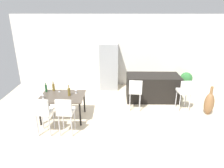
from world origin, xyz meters
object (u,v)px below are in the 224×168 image
(bar_chair_left, at_px, (135,90))
(wine_glass_end, at_px, (59,88))
(dining_chair_near, at_px, (43,111))
(wine_bottle_far, at_px, (54,87))
(potted_plant, at_px, (186,79))
(dining_chair_far, at_px, (65,111))
(wine_bottle_near, at_px, (69,92))
(wine_bottle_middle, at_px, (46,88))
(kitchen_island, at_px, (153,87))
(bar_chair_middle, at_px, (185,90))
(wine_glass_left, at_px, (43,94))
(dining_table, at_px, (62,98))
(floor_vase, at_px, (209,103))
(wine_glass_right, at_px, (76,89))
(refrigerator, at_px, (109,66))

(bar_chair_left, bearing_deg, wine_glass_end, -173.62)
(dining_chair_near, bearing_deg, bar_chair_left, 29.03)
(wine_bottle_far, height_order, wine_glass_end, wine_bottle_far)
(potted_plant, bearing_deg, wine_bottle_far, -156.52)
(dining_chair_far, xyz_separation_m, wine_bottle_near, (-0.07, 0.84, 0.17))
(wine_bottle_middle, bearing_deg, bar_chair_left, 5.44)
(wine_bottle_far, bearing_deg, potted_plant, 23.48)
(kitchen_island, height_order, bar_chair_left, bar_chair_left)
(bar_chair_middle, xyz_separation_m, wine_bottle_middle, (-4.30, -0.26, 0.16))
(wine_bottle_near, height_order, wine_glass_left, wine_bottle_near)
(dining_table, distance_m, wine_glass_end, 0.38)
(dining_table, relative_size, wine_glass_end, 7.23)
(potted_plant, bearing_deg, kitchen_island, -144.95)
(wine_glass_left, bearing_deg, floor_vase, 5.78)
(dining_table, height_order, wine_bottle_far, wine_bottle_far)
(bar_chair_left, bearing_deg, dining_chair_near, -150.97)
(bar_chair_left, xyz_separation_m, floor_vase, (2.27, -0.23, -0.33))
(wine_bottle_middle, relative_size, wine_glass_right, 1.67)
(dining_chair_far, relative_size, wine_glass_left, 6.03)
(kitchen_island, relative_size, wine_glass_end, 10.56)
(refrigerator, distance_m, potted_plant, 3.21)
(dining_chair_near, bearing_deg, dining_table, 70.78)
(dining_chair_far, relative_size, floor_vase, 1.13)
(wine_glass_end, distance_m, floor_vase, 4.64)
(wine_glass_right, bearing_deg, wine_glass_left, -155.91)
(wine_glass_left, bearing_deg, wine_bottle_near, 16.20)
(wine_bottle_far, relative_size, potted_plant, 0.45)
(wine_bottle_middle, xyz_separation_m, floor_vase, (5.00, 0.03, -0.49))
(wine_bottle_far, distance_m, floor_vase, 4.83)
(wine_bottle_far, xyz_separation_m, potted_plant, (4.81, 2.09, -0.45))
(dining_table, xyz_separation_m, wine_bottle_middle, (-0.55, 0.29, 0.19))
(bar_chair_left, distance_m, wine_bottle_middle, 2.75)
(bar_chair_middle, xyz_separation_m, potted_plant, (0.71, 1.92, -0.30))
(bar_chair_middle, relative_size, wine_bottle_near, 3.20)
(bar_chair_left, relative_size, wine_glass_left, 6.03)
(wine_glass_end, bearing_deg, kitchen_island, 19.55)
(bar_chair_left, relative_size, bar_chair_middle, 1.00)
(dining_chair_near, bearing_deg, kitchen_island, 34.62)
(wine_bottle_middle, distance_m, wine_glass_right, 0.92)
(dining_chair_near, height_order, wine_glass_right, dining_chair_near)
(wine_bottle_far, bearing_deg, floor_vase, -0.80)
(kitchen_island, distance_m, dining_table, 3.20)
(potted_plant, bearing_deg, dining_chair_far, -141.76)
(floor_vase, bearing_deg, refrigerator, 145.62)
(wine_glass_left, bearing_deg, dining_chair_near, -71.64)
(dining_chair_near, height_order, wine_bottle_middle, dining_chair_near)
(dining_chair_near, relative_size, dining_chair_far, 1.00)
(wine_bottle_near, bearing_deg, wine_glass_left, -163.80)
(wine_glass_left, height_order, potted_plant, wine_glass_left)
(wine_bottle_middle, bearing_deg, dining_chair_far, -53.11)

